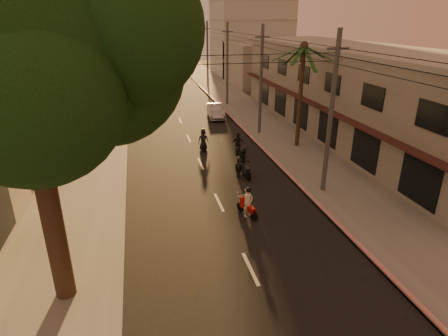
{
  "coord_description": "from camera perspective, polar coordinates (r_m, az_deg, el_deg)",
  "views": [
    {
      "loc": [
        -3.86,
        -9.95,
        9.48
      ],
      "look_at": [
        0.21,
        7.68,
        2.16
      ],
      "focal_mm": 30.0,
      "sensor_mm": 36.0,
      "label": 1
    }
  ],
  "objects": [
    {
      "name": "curb_stripe",
      "position": [
        28.12,
        6.37,
        2.4
      ],
      "size": [
        0.2,
        60.0,
        0.2
      ],
      "primitive_type": "cube",
      "color": "#B31C13",
      "rests_on": "ground"
    },
    {
      "name": "palm_tree",
      "position": [
        28.63,
        12.05,
        16.9
      ],
      "size": [
        5.0,
        5.0,
        8.2
      ],
      "color": "black",
      "rests_on": "ground"
    },
    {
      "name": "parked_car",
      "position": [
        38.08,
        -1.27,
        8.67
      ],
      "size": [
        2.15,
        4.41,
        1.37
      ],
      "primitive_type": "imported",
      "rotation": [
        0.0,
        0.0,
        -0.08
      ],
      "color": "#9C9FA4",
      "rests_on": "ground"
    },
    {
      "name": "shophouse_row",
      "position": [
        33.65,
        19.57,
        10.8
      ],
      "size": [
        8.8,
        34.2,
        7.3
      ],
      "color": "gray",
      "rests_on": "ground"
    },
    {
      "name": "sidewalk_left",
      "position": [
        31.61,
        -19.02,
        3.45
      ],
      "size": [
        5.0,
        140.0,
        0.12
      ],
      "primitive_type": "cube",
      "color": "slate",
      "rests_on": "ground"
    },
    {
      "name": "ground",
      "position": [
        14.27,
        6.5,
        -19.77
      ],
      "size": [
        160.0,
        160.0,
        0.0
      ],
      "primitive_type": "plane",
      "color": "#383023",
      "rests_on": "ground"
    },
    {
      "name": "road",
      "position": [
        31.65,
        -5.41,
        4.51
      ],
      "size": [
        10.0,
        140.0,
        0.02
      ],
      "primitive_type": "cube",
      "color": "black",
      "rests_on": "ground"
    },
    {
      "name": "sidewalk_right",
      "position": [
        33.39,
        7.49,
        5.44
      ],
      "size": [
        5.0,
        140.0,
        0.12
      ],
      "primitive_type": "cube",
      "color": "slate",
      "rests_on": "ground"
    },
    {
      "name": "scooter_mid_b",
      "position": [
        27.71,
        2.12,
        3.65
      ],
      "size": [
        1.14,
        1.63,
        1.65
      ],
      "rotation": [
        0.0,
        0.0,
        -0.32
      ],
      "color": "black",
      "rests_on": "ground"
    },
    {
      "name": "filler_left_near",
      "position": [
        45.69,
        -26.11,
        10.66
      ],
      "size": [
        8.0,
        14.0,
        4.4
      ],
      "primitive_type": "cube",
      "color": "#A8A398",
      "rests_on": "ground"
    },
    {
      "name": "scooter_mid_a",
      "position": [
        23.55,
        3.02,
        0.63
      ],
      "size": [
        1.19,
        2.0,
        1.99
      ],
      "rotation": [
        0.0,
        0.0,
        0.2
      ],
      "color": "black",
      "rests_on": "ground"
    },
    {
      "name": "scooter_far_a",
      "position": [
        28.52,
        -3.17,
        4.21
      ],
      "size": [
        0.89,
        1.74,
        1.71
      ],
      "rotation": [
        0.0,
        0.0,
        -0.1
      ],
      "color": "black",
      "rests_on": "ground"
    },
    {
      "name": "filler_right",
      "position": [
        58.14,
        5.17,
        15.54
      ],
      "size": [
        8.0,
        14.0,
        6.0
      ],
      "primitive_type": "cube",
      "color": "#A8A398",
      "rests_on": "ground"
    },
    {
      "name": "broadleaf_tree",
      "position": [
        12.45,
        -26.73,
        15.17
      ],
      "size": [
        9.6,
        8.7,
        12.1
      ],
      "color": "black",
      "rests_on": "ground"
    },
    {
      "name": "utility_poles",
      "position": [
        31.73,
        5.79,
        16.59
      ],
      "size": [
        1.2,
        48.26,
        9.0
      ],
      "color": "#38383A",
      "rests_on": "ground"
    },
    {
      "name": "scooter_red",
      "position": [
        19.03,
        3.66,
        -5.42
      ],
      "size": [
        0.9,
        1.57,
        1.62
      ],
      "rotation": [
        0.0,
        0.0,
        0.38
      ],
      "color": "black",
      "rests_on": "ground"
    },
    {
      "name": "filler_left_far",
      "position": [
        63.06,
        -23.0,
        14.92
      ],
      "size": [
        8.0,
        14.0,
        7.0
      ],
      "primitive_type": "cube",
      "color": "#A8A398",
      "rests_on": "ground"
    }
  ]
}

